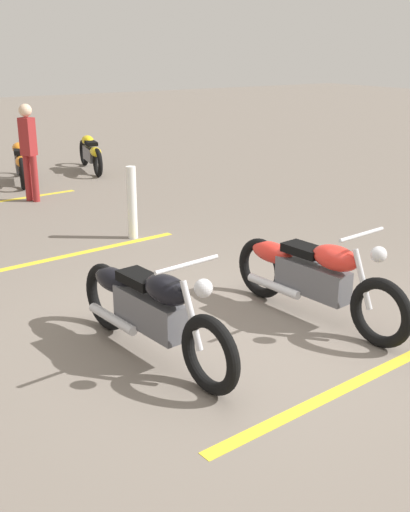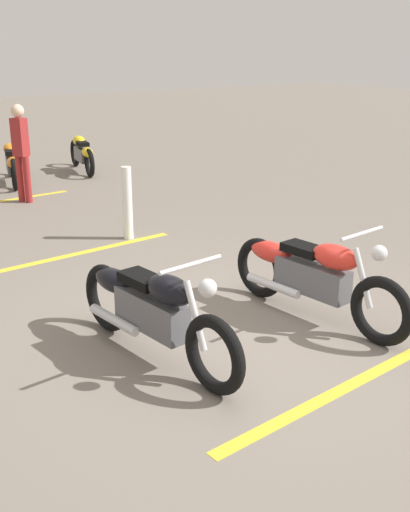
{
  "view_description": "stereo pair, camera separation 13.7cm",
  "coord_description": "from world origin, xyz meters",
  "px_view_note": "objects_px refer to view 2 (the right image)",
  "views": [
    {
      "loc": [
        -4.41,
        3.24,
        2.67
      ],
      "look_at": [
        0.57,
        0.0,
        0.65
      ],
      "focal_mm": 43.84,
      "sensor_mm": 36.0,
      "label": 1
    },
    {
      "loc": [
        -4.34,
        3.36,
        2.67
      ],
      "look_at": [
        0.57,
        0.0,
        0.65
      ],
      "focal_mm": 43.84,
      "sensor_mm": 36.0,
      "label": 2
    }
  ],
  "objects_px": {
    "bollard_post": "(127,203)",
    "motorcycle_dark_foreground": "(150,308)",
    "motorcycle_row_far_left": "(82,153)",
    "bystander_near_row": "(21,148)",
    "motorcycle_bright_foreground": "(311,274)",
    "motorcycle_row_left": "(12,163)"
  },
  "relations": [
    {
      "from": "motorcycle_row_left",
      "to": "motorcycle_row_far_left",
      "type": "bearing_deg",
      "value": -63.65
    },
    {
      "from": "motorcycle_dark_foreground",
      "to": "motorcycle_row_far_left",
      "type": "xyz_separation_m",
      "value": [
        8.33,
        -3.02,
        -0.05
      ]
    },
    {
      "from": "motorcycle_row_left",
      "to": "bollard_post",
      "type": "bearing_deg",
      "value": -163.31
    },
    {
      "from": "motorcycle_row_far_left",
      "to": "bystander_near_row",
      "type": "distance_m",
      "value": 2.87
    },
    {
      "from": "motorcycle_bright_foreground",
      "to": "motorcycle_row_left",
      "type": "xyz_separation_m",
      "value": [
        8.16,
        0.41,
        -0.04
      ]
    },
    {
      "from": "motorcycle_dark_foreground",
      "to": "motorcycle_row_far_left",
      "type": "bearing_deg",
      "value": 153.2
    },
    {
      "from": "motorcycle_row_far_left",
      "to": "bollard_post",
      "type": "relative_size",
      "value": 1.9
    },
    {
      "from": "motorcycle_bright_foreground",
      "to": "bollard_post",
      "type": "relative_size",
      "value": 2.13
    },
    {
      "from": "motorcycle_row_far_left",
      "to": "bollard_post",
      "type": "xyz_separation_m",
      "value": [
        -5.01,
        1.51,
        0.11
      ]
    },
    {
      "from": "motorcycle_dark_foreground",
      "to": "bystander_near_row",
      "type": "height_order",
      "value": "bystander_near_row"
    },
    {
      "from": "motorcycle_row_far_left",
      "to": "motorcycle_row_left",
      "type": "xyz_separation_m",
      "value": [
        -0.34,
        1.67,
        0.01
      ]
    },
    {
      "from": "motorcycle_row_far_left",
      "to": "motorcycle_row_left",
      "type": "relative_size",
      "value": 0.99
    },
    {
      "from": "motorcycle_bright_foreground",
      "to": "motorcycle_dark_foreground",
      "type": "xyz_separation_m",
      "value": [
        0.17,
        1.77,
        0.0
      ]
    },
    {
      "from": "motorcycle_dark_foreground",
      "to": "bollard_post",
      "type": "height_order",
      "value": "bollard_post"
    },
    {
      "from": "motorcycle_bright_foreground",
      "to": "motorcycle_row_left",
      "type": "bearing_deg",
      "value": 176.42
    },
    {
      "from": "motorcycle_row_far_left",
      "to": "bystander_near_row",
      "type": "relative_size",
      "value": 1.17
    },
    {
      "from": "motorcycle_dark_foreground",
      "to": "motorcycle_row_far_left",
      "type": "height_order",
      "value": "motorcycle_dark_foreground"
    },
    {
      "from": "motorcycle_row_left",
      "to": "bollard_post",
      "type": "height_order",
      "value": "bollard_post"
    },
    {
      "from": "bollard_post",
      "to": "motorcycle_row_far_left",
      "type": "bearing_deg",
      "value": -16.77
    },
    {
      "from": "motorcycle_dark_foreground",
      "to": "bollard_post",
      "type": "xyz_separation_m",
      "value": [
        3.32,
        -1.51,
        0.06
      ]
    },
    {
      "from": "bollard_post",
      "to": "motorcycle_dark_foreground",
      "type": "bearing_deg",
      "value": 155.52
    },
    {
      "from": "bystander_near_row",
      "to": "bollard_post",
      "type": "relative_size",
      "value": 1.63
    }
  ]
}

